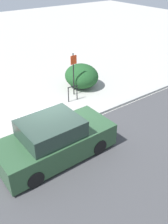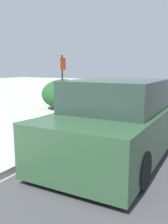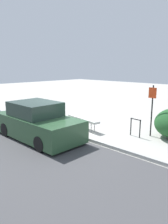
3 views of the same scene
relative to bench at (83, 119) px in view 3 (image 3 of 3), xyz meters
The scene contains 7 objects.
ground_plane 1.22m from the bench, 81.60° to the right, with size 60.00×60.00×0.00m, color #ADAAA3.
curb 1.19m from the bench, 81.60° to the right, with size 60.00×0.20×0.13m.
bench is the anchor object (origin of this frame).
bike_rack 2.65m from the bench, 16.71° to the left, with size 0.55×0.11×0.83m.
sign_post 3.38m from the bench, 23.67° to the left, with size 0.36×0.08×2.30m.
fire_hydrant 2.39m from the bench, behind, with size 0.36×0.22×0.77m.
parked_car_near 2.46m from the bench, 99.48° to the right, with size 4.33×1.93×1.60m.
Camera 3 is at (7.34, -6.44, 3.13)m, focal length 35.00 mm.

